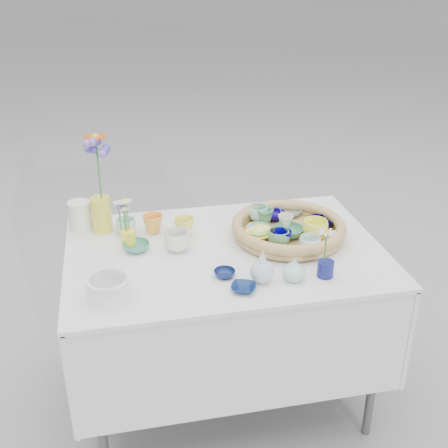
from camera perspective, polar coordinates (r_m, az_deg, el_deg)
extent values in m
plane|color=gray|center=(2.71, 0.09, -16.98)|extent=(80.00, 80.00, 0.00)
imported|color=#0E0163|center=(2.47, 5.09, 0.85)|extent=(0.12, 0.12, 0.03)
imported|color=black|center=(2.42, 9.62, 0.04)|extent=(0.14, 0.14, 0.04)
imported|color=#FDFC48|center=(2.31, 9.23, -0.56)|extent=(0.13, 0.13, 0.08)
imported|color=#418866|center=(2.33, 6.60, -0.79)|extent=(0.13, 0.13, 0.04)
imported|color=#57905E|center=(2.24, 5.58, -1.44)|extent=(0.12, 0.12, 0.07)
imported|color=#ACE2D5|center=(2.34, 3.54, -0.61)|extent=(0.11, 0.11, 0.03)
imported|color=#9EDCD0|center=(2.44, 3.50, 1.09)|extent=(0.09, 0.09, 0.07)
imported|color=beige|center=(2.39, 6.28, 0.23)|extent=(0.07, 0.07, 0.06)
imported|color=#7EBFF3|center=(2.51, 6.77, 1.20)|extent=(0.12, 0.12, 0.03)
imported|color=#050074|center=(2.24, 5.96, -1.47)|extent=(0.08, 0.08, 0.07)
imported|color=#FFFA5D|center=(2.31, 3.81, -1.05)|extent=(0.15, 0.15, 0.03)
imported|color=silver|center=(2.20, 8.71, -2.11)|extent=(0.11, 0.11, 0.07)
imported|color=#55996B|center=(2.42, 4.16, 0.82)|extent=(0.10, 0.10, 0.07)
imported|color=#F7A83C|center=(2.39, -7.22, 0.03)|extent=(0.09, 0.09, 0.08)
imported|color=#EBE159|center=(2.35, -4.05, -0.30)|extent=(0.10, 0.10, 0.08)
imported|color=#3E8A69|center=(2.27, -8.89, -2.28)|extent=(0.13, 0.13, 0.03)
imported|color=silver|center=(2.24, -4.77, -1.74)|extent=(0.12, 0.12, 0.08)
imported|color=#0F1D4B|center=(2.07, 0.06, -5.05)|extent=(0.09, 0.09, 0.02)
imported|color=silver|center=(2.41, -9.91, -0.20)|extent=(0.10, 0.10, 0.07)
imported|color=#0B2151|center=(1.99, 1.99, -6.51)|extent=(0.11, 0.11, 0.02)
imported|color=#97D7BB|center=(2.05, 7.12, -4.56)|extent=(0.11, 0.11, 0.09)
cylinder|color=navy|center=(2.10, 10.27, -4.50)|extent=(0.07, 0.07, 0.06)
cylinder|color=#CFD338|center=(2.42, -12.33, 0.93)|extent=(0.08, 0.08, 0.16)
cylinder|color=yellow|center=(2.31, -9.69, -1.41)|extent=(0.07, 0.07, 0.06)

